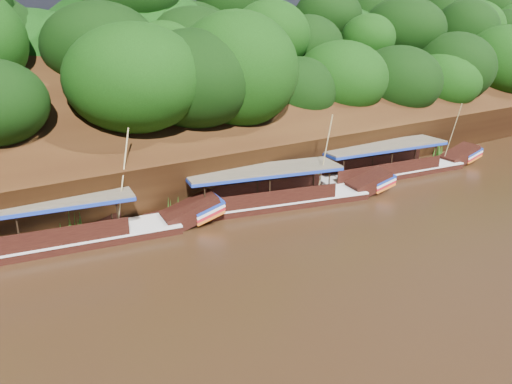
% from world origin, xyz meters
% --- Properties ---
extents(ground, '(160.00, 160.00, 0.00)m').
position_xyz_m(ground, '(0.00, 0.00, 0.00)').
color(ground, black).
rests_on(ground, ground).
extents(riverbank, '(120.00, 30.06, 19.40)m').
position_xyz_m(riverbank, '(-0.01, 22.73, 1.89)').
color(riverbank, black).
rests_on(riverbank, ground).
extents(boat_0, '(16.11, 4.29, 5.92)m').
position_xyz_m(boat_0, '(11.99, 7.43, 0.59)').
color(boat_0, black).
rests_on(boat_0, ground).
extents(boat_1, '(15.12, 5.62, 6.38)m').
position_xyz_m(boat_1, '(0.62, 7.09, 0.59)').
color(boat_1, black).
rests_on(boat_1, ground).
extents(boat_2, '(17.49, 5.13, 6.46)m').
position_xyz_m(boat_2, '(-13.26, 8.84, 0.62)').
color(boat_2, black).
rests_on(boat_2, ground).
extents(reeds, '(49.54, 2.29, 2.01)m').
position_xyz_m(reeds, '(-3.49, 9.42, 0.86)').
color(reeds, '#2C6318').
rests_on(reeds, ground).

